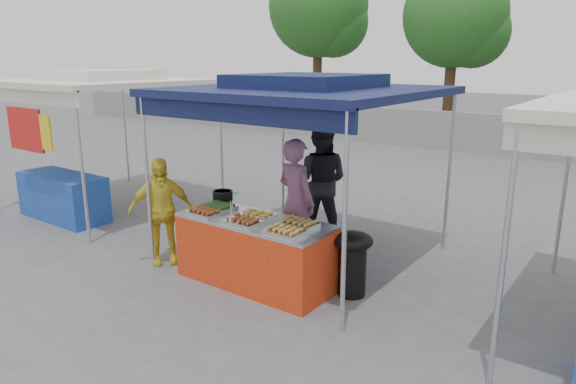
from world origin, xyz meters
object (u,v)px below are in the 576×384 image
Objects in this scene: vendor_table at (255,252)px; vendor_woman at (296,202)px; cooking_pot at (223,196)px; helper_man at (320,181)px; wok_burner at (353,258)px; customer_person at (161,211)px.

vendor_woman is at bearing 89.57° from vendor_table.
vendor_table is 7.30× the size of cooking_pot.
helper_man reaches higher than vendor_table.
vendor_woman is at bearing 31.82° from cooking_pot.
wok_burner is 1.29m from vendor_woman.
vendor_table is 1.05m from cooking_pot.
wok_burner is 2.72m from customer_person.
cooking_pot is 0.18× the size of customer_person.
wok_burner is at bearing 2.44° from cooking_pot.
vendor_woman reaches higher than vendor_table.
cooking_pot is 2.06m from wok_burner.
vendor_woman reaches higher than wok_burner.
vendor_woman is 1.86m from customer_person.
cooking_pot is 0.87m from customer_person.
vendor_table reaches higher than wok_burner.
cooking_pot reaches higher than wok_burner.
cooking_pot is 1.01m from vendor_woman.
customer_person is at bearing -171.39° from vendor_table.
vendor_woman is (-1.14, 0.45, 0.40)m from wok_burner.
cooking_pot is at bearing 158.03° from vendor_table.
customer_person is (-1.49, -1.10, -0.13)m from vendor_woman.
vendor_table is 2.49× the size of wok_burner.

